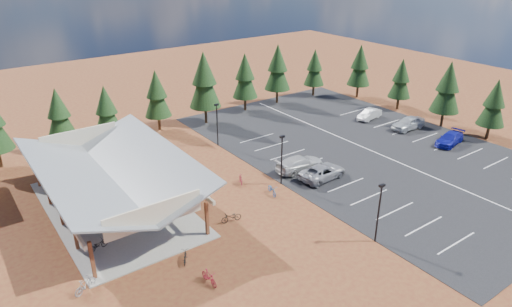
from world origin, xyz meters
name	(u,v)px	position (x,y,z in m)	size (l,w,h in m)	color
ground	(252,208)	(0.00, 0.00, 0.00)	(140.00, 140.00, 0.00)	maroon
asphalt_lot	(366,148)	(18.50, 3.00, 0.02)	(27.00, 44.00, 0.04)	black
concrete_pad	(116,208)	(-10.00, 7.00, 0.05)	(10.60, 18.60, 0.10)	gray
bike_pavilion	(111,171)	(-10.00, 7.00, 3.82)	(11.65, 19.40, 4.97)	#562618
lamp_post_0	(379,209)	(5.00, -10.00, 2.98)	(0.50, 0.25, 5.14)	black
lamp_post_1	(282,157)	(5.00, 2.00, 2.98)	(0.50, 0.25, 5.14)	black
lamp_post_2	(217,122)	(5.00, 14.00, 2.98)	(0.50, 0.25, 5.14)	black
trash_bin_0	(187,198)	(-4.32, 4.24, 0.45)	(0.60, 0.60, 0.90)	#452C18
trash_bin_1	(185,195)	(-4.17, 4.88, 0.45)	(0.60, 0.60, 0.90)	#452C18
pine_2	(59,113)	(-10.16, 22.82, 4.59)	(3.23, 3.23, 7.53)	#382314
pine_3	(106,110)	(-5.38, 21.11, 4.52)	(3.18, 3.18, 7.41)	#382314
pine_4	(157,94)	(1.59, 22.75, 4.78)	(3.36, 3.36, 7.83)	#382314
pine_5	(204,80)	(7.69, 21.40, 5.87)	(4.12, 4.12, 9.60)	#382314
pine_6	(245,76)	(14.92, 22.65, 5.05)	(3.55, 3.55, 8.28)	#382314
pine_7	(278,67)	(20.84, 22.78, 5.39)	(3.79, 3.79, 8.83)	#382314
pine_8	(315,68)	(27.79, 22.32, 4.49)	(3.16, 3.16, 7.36)	#382314
pine_10	(494,103)	(32.91, -3.56, 4.57)	(3.21, 3.21, 7.49)	#382314
pine_11	(448,87)	(32.12, 2.25, 5.28)	(3.71, 3.71, 8.65)	#382314
pine_12	(401,79)	(33.26, 10.22, 4.51)	(3.17, 3.17, 7.39)	#382314
pine_13	(360,65)	(32.87, 17.71, 5.00)	(3.52, 3.52, 8.19)	#382314
bike_0	(98,245)	(-13.32, 1.71, 0.51)	(0.54, 1.55, 0.82)	black
bike_1	(80,224)	(-13.62, 5.42, 0.58)	(0.45, 1.60, 0.96)	gray
bike_2	(101,208)	(-11.35, 6.97, 0.57)	(0.62, 1.78, 0.94)	navy
bike_3	(92,186)	(-10.73, 11.37, 0.64)	(0.50, 1.78, 1.07)	maroon
bike_4	(158,220)	(-8.05, 2.22, 0.56)	(0.61, 1.74, 0.92)	black
bike_5	(147,212)	(-8.32, 3.97, 0.57)	(0.44, 1.57, 0.94)	gray
bike_6	(131,197)	(-8.43, 7.37, 0.52)	(0.55, 1.59, 0.83)	navy
bike_7	(100,172)	(-9.02, 14.07, 0.56)	(0.43, 1.54, 0.92)	maroon
bike_9	(85,285)	(-15.55, -2.38, 0.55)	(0.52, 1.83, 1.10)	gray
bike_11	(209,277)	(-8.31, -6.60, 0.53)	(0.50, 1.78, 1.07)	maroon
bike_12	(185,257)	(-8.53, -3.41, 0.41)	(0.55, 1.57, 0.82)	black
bike_14	(272,190)	(3.00, 0.89, 0.48)	(0.64, 1.84, 0.97)	#184E95
bike_15	(241,180)	(1.75, 4.34, 0.47)	(0.45, 1.58, 0.95)	maroon
bike_16	(231,217)	(-2.77, -0.90, 0.48)	(0.64, 1.83, 0.96)	black
car_2	(323,172)	(9.08, 0.42, 0.77)	(2.43, 5.27, 1.46)	gray
car_3	(300,163)	(8.44, 3.16, 0.83)	(2.21, 5.43, 1.58)	#B4B4B4
car_7	(450,139)	(27.51, -1.94, 0.73)	(1.93, 4.75, 1.38)	#121699
car_8	(408,123)	(27.62, 4.10, 0.87)	(1.95, 4.85, 1.65)	#B4B9BD
car_9	(369,114)	(26.54, 9.63, 0.72)	(1.43, 4.11, 1.36)	#BCBCBC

